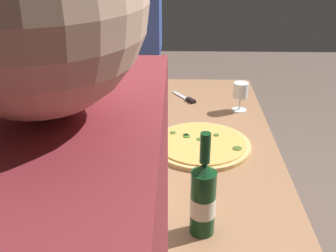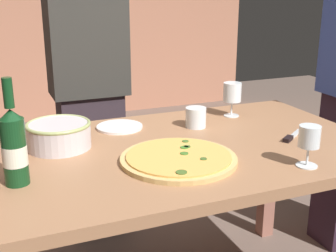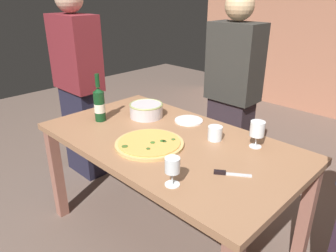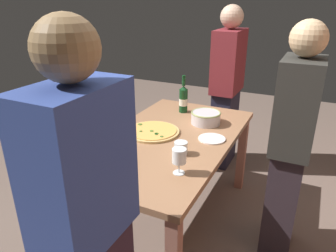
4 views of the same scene
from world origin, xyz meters
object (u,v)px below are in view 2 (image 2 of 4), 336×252
dining_table (168,171)px  pizza_knife (291,137)px  cup_amber (196,117)px  pizza (179,158)px  wine_bottle (14,146)px  person_guest_left (89,90)px  side_plate (120,127)px  wine_glass_near_pizza (232,94)px  wine_glass_by_bottle (309,138)px  serving_bowl (59,134)px

dining_table → pizza_knife: (0.49, -0.08, 0.10)m
cup_amber → pizza_knife: cup_amber is taller
pizza → cup_amber: (0.22, 0.33, 0.03)m
wine_bottle → pizza: bearing=-2.5°
dining_table → person_guest_left: size_ratio=1.01×
dining_table → pizza_knife: size_ratio=9.75×
dining_table → side_plate: (-0.10, 0.30, 0.10)m
wine_glass_near_pizza → pizza_knife: size_ratio=0.95×
wine_bottle → pizza_knife: 1.04m
wine_glass_by_bottle → cup_amber: wine_glass_by_bottle is taller
pizza → person_guest_left: 0.97m
wine_glass_near_pizza → wine_glass_by_bottle: wine_glass_near_pizza is taller
wine_glass_near_pizza → pizza_knife: bearing=-80.9°
serving_bowl → person_guest_left: size_ratio=0.15×
dining_table → wine_glass_by_bottle: (0.36, -0.34, 0.19)m
side_plate → person_guest_left: bearing=90.7°
side_plate → person_guest_left: (-0.01, 0.53, 0.05)m
wine_glass_by_bottle → cup_amber: 0.56m
side_plate → wine_bottle: bearing=-137.0°
cup_amber → dining_table: bearing=-137.1°
pizza → wine_glass_near_pizza: wine_glass_near_pizza is taller
cup_amber → pizza_knife: bearing=-44.3°
wine_bottle → cup_amber: 0.81m
wine_glass_by_bottle → cup_amber: (-0.15, 0.53, -0.06)m
person_guest_left → wine_bottle: bearing=-32.0°
dining_table → pizza: pizza is taller
serving_bowl → side_plate: serving_bowl is taller
pizza_knife → person_guest_left: (-0.59, 0.92, 0.05)m
pizza → side_plate: size_ratio=2.07×
serving_bowl → person_guest_left: person_guest_left is taller
person_guest_left → side_plate: bearing=-6.4°
pizza_knife → side_plate: bearing=146.6°
wine_bottle → cup_amber: size_ratio=3.76×
cup_amber → person_guest_left: person_guest_left is taller
dining_table → serving_bowl: serving_bowl is taller
serving_bowl → cup_amber: (0.58, 0.04, -0.01)m
wine_glass_near_pizza → cup_amber: 0.25m
wine_glass_by_bottle → side_plate: (-0.46, 0.64, -0.09)m
wine_bottle → side_plate: bearing=43.0°
dining_table → wine_glass_by_bottle: 0.53m
wine_glass_near_pizza → pizza: bearing=-137.1°
serving_bowl → pizza_knife: bearing=-15.7°
wine_bottle → wine_glass_by_bottle: (0.90, -0.22, -0.02)m
pizza_knife → person_guest_left: person_guest_left is taller
pizza → side_plate: 0.45m
dining_table → cup_amber: size_ratio=18.33×
wine_bottle → person_guest_left: person_guest_left is taller
dining_table → serving_bowl: size_ratio=6.74×
wine_glass_by_bottle → person_guest_left: 1.26m
wine_glass_by_bottle → pizza_knife: bearing=63.0°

